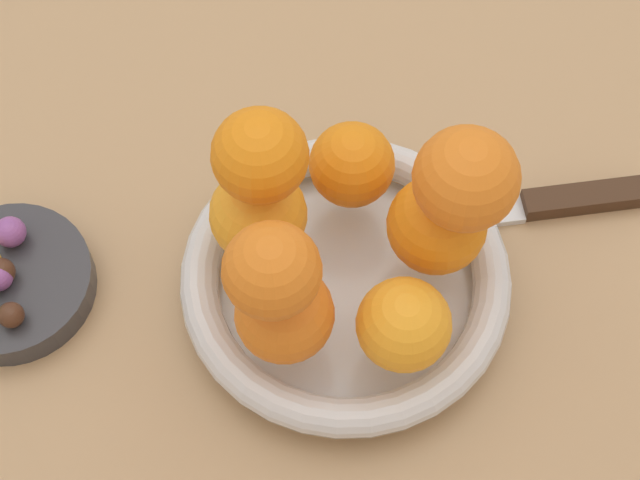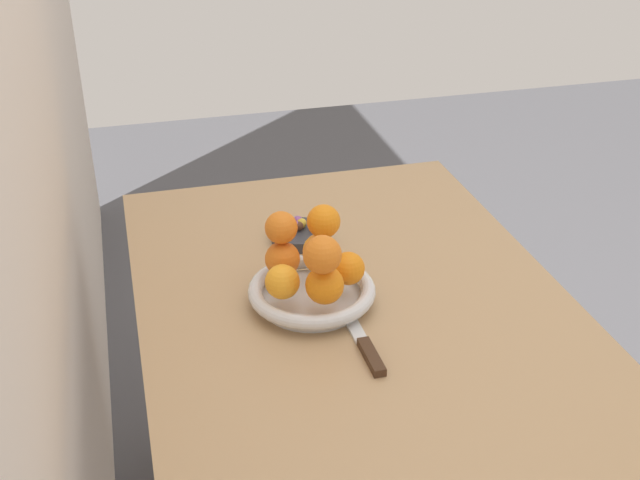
% 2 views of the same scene
% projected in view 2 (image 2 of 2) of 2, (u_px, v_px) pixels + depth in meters
% --- Properties ---
extents(dining_table, '(1.10, 0.76, 0.74)m').
position_uv_depth(dining_table, '(355.00, 342.00, 1.46)').
color(dining_table, tan).
rests_on(dining_table, ground_plane).
extents(fruit_bowl, '(0.22, 0.22, 0.04)m').
position_uv_depth(fruit_bowl, '(312.00, 293.00, 1.41)').
color(fruit_bowl, silver).
rests_on(fruit_bowl, dining_table).
extents(candy_dish, '(0.12, 0.12, 0.02)m').
position_uv_depth(candy_dish, '(300.00, 235.00, 1.61)').
color(candy_dish, '#333338').
rests_on(candy_dish, dining_table).
extents(orange_0, '(0.06, 0.06, 0.06)m').
position_uv_depth(orange_0, '(320.00, 251.00, 1.43)').
color(orange_0, orange).
rests_on(orange_0, fruit_bowl).
extents(orange_1, '(0.06, 0.06, 0.06)m').
position_uv_depth(orange_1, '(282.00, 259.00, 1.41)').
color(orange_1, orange).
rests_on(orange_1, fruit_bowl).
extents(orange_2, '(0.06, 0.06, 0.06)m').
position_uv_depth(orange_2, '(282.00, 282.00, 1.35)').
color(orange_2, orange).
rests_on(orange_2, fruit_bowl).
extents(orange_3, '(0.07, 0.07, 0.07)m').
position_uv_depth(orange_3, '(325.00, 285.00, 1.33)').
color(orange_3, orange).
rests_on(orange_3, fruit_bowl).
extents(orange_4, '(0.06, 0.06, 0.06)m').
position_uv_depth(orange_4, '(348.00, 268.00, 1.39)').
color(orange_4, orange).
rests_on(orange_4, fruit_bowl).
extents(orange_5, '(0.06, 0.06, 0.06)m').
position_uv_depth(orange_5, '(324.00, 221.00, 1.40)').
color(orange_5, orange).
rests_on(orange_5, orange_0).
extents(orange_6, '(0.06, 0.06, 0.06)m').
position_uv_depth(orange_6, '(322.00, 255.00, 1.29)').
color(orange_6, orange).
rests_on(orange_6, orange_3).
extents(orange_7, '(0.06, 0.06, 0.06)m').
position_uv_depth(orange_7, '(281.00, 228.00, 1.39)').
color(orange_7, orange).
rests_on(orange_7, orange_1).
extents(candy_ball_0, '(0.02, 0.02, 0.02)m').
position_uv_depth(candy_ball_0, '(314.00, 225.00, 1.60)').
color(candy_ball_0, '#8C4C99').
rests_on(candy_ball_0, candy_dish).
extents(candy_ball_1, '(0.02, 0.02, 0.02)m').
position_uv_depth(candy_ball_1, '(299.00, 226.00, 1.60)').
color(candy_ball_1, '#472819').
rests_on(candy_ball_1, candy_dish).
extents(candy_ball_2, '(0.02, 0.02, 0.02)m').
position_uv_depth(candy_ball_2, '(302.00, 223.00, 1.61)').
color(candy_ball_2, gold).
rests_on(candy_ball_2, candy_dish).
extents(candy_ball_3, '(0.02, 0.02, 0.02)m').
position_uv_depth(candy_ball_3, '(284.00, 230.00, 1.59)').
color(candy_ball_3, '#472819').
rests_on(candy_ball_3, candy_dish).
extents(candy_ball_4, '(0.02, 0.02, 0.02)m').
position_uv_depth(candy_ball_4, '(285.00, 223.00, 1.61)').
color(candy_ball_4, '#C6384C').
rests_on(candy_ball_4, candy_dish).
extents(candy_ball_5, '(0.02, 0.02, 0.02)m').
position_uv_depth(candy_ball_5, '(297.00, 226.00, 1.60)').
color(candy_ball_5, '#8C4C99').
rests_on(candy_ball_5, candy_dish).
extents(candy_ball_6, '(0.02, 0.02, 0.02)m').
position_uv_depth(candy_ball_6, '(286.00, 224.00, 1.61)').
color(candy_ball_6, '#4C9947').
rests_on(candy_ball_6, candy_dish).
extents(candy_ball_7, '(0.02, 0.02, 0.02)m').
position_uv_depth(candy_ball_7, '(298.00, 221.00, 1.62)').
color(candy_ball_7, '#8C4C99').
rests_on(candy_ball_7, candy_dish).
extents(knife, '(0.26, 0.02, 0.01)m').
position_uv_depth(knife, '(359.00, 336.00, 1.32)').
color(knife, '#3F2819').
rests_on(knife, dining_table).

